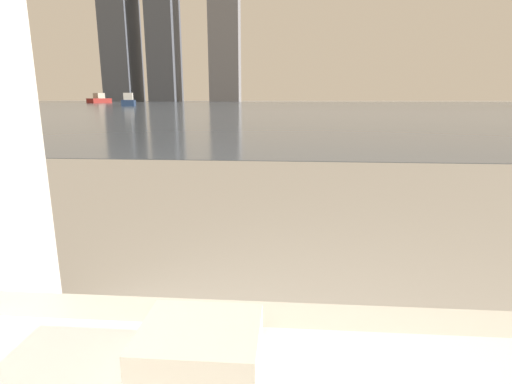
{
  "coord_description": "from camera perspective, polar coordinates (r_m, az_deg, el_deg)",
  "views": [
    {
      "loc": [
        0.04,
        0.12,
        1.08
      ],
      "look_at": [
        -0.14,
        2.32,
        0.55
      ],
      "focal_mm": 28.0,
      "sensor_mm": 36.0,
      "label": 1
    }
  ],
  "objects": [
    {
      "name": "skyline_tower_0",
      "position": [
        128.44,
        -18.74,
        20.1
      ],
      "size": [
        7.76,
        12.39,
        35.46
      ],
      "color": "#4C515B",
      "rests_on": "ground_plane"
    },
    {
      "name": "harbor_boat_1",
      "position": [
        57.17,
        -17.73,
        12.23
      ],
      "size": [
        2.86,
        4.8,
        1.7
      ],
      "color": "navy",
      "rests_on": "harbor_water"
    },
    {
      "name": "harbor_water",
      "position": [
        61.89,
        4.6,
        12.28
      ],
      "size": [
        180.0,
        110.0,
        0.01
      ],
      "color": "slate",
      "rests_on": "ground_plane"
    },
    {
      "name": "harbor_boat_0",
      "position": [
        91.72,
        -21.48,
        12.2
      ],
      "size": [
        3.37,
        5.72,
        2.03
      ],
      "color": "maroon",
      "rests_on": "harbor_water"
    },
    {
      "name": "towel_stack",
      "position": [
        0.86,
        -8.01,
        -20.89
      ],
      "size": [
        0.24,
        0.2,
        0.08
      ],
      "color": "silver",
      "rests_on": "bathtub"
    },
    {
      "name": "skyline_tower_1",
      "position": [
        125.76,
        -13.28,
        24.66
      ],
      "size": [
        7.54,
        10.26,
        53.05
      ],
      "color": "#4C515B",
      "rests_on": "ground_plane"
    }
  ]
}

